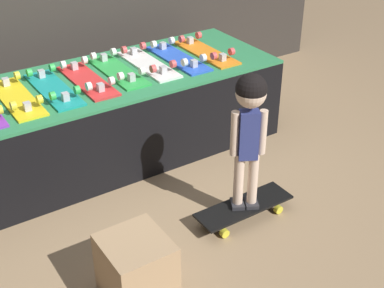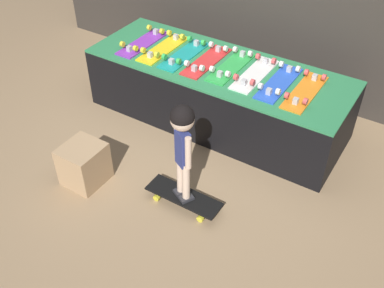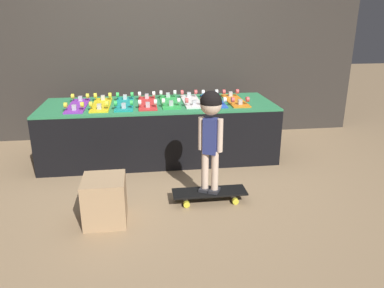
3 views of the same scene
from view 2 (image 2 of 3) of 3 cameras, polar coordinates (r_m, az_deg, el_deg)
ground_plane at (r=4.07m, az=-0.55°, el=-0.39°), size 16.00×16.00×0.00m
display_rack at (r=4.25m, az=3.22°, el=6.48°), size 2.42×0.87×0.59m
skateboard_purple_on_rack at (r=4.47m, az=-6.24°, el=12.76°), size 0.18×0.64×0.09m
skateboard_yellow_on_rack at (r=4.35m, az=-3.65°, el=12.11°), size 0.18×0.64×0.09m
skateboard_teal_on_rack at (r=4.23m, az=-0.97°, el=11.36°), size 0.18×0.64×0.09m
skateboard_red_on_rack at (r=4.13m, az=1.88°, el=10.58°), size 0.18×0.64×0.09m
skateboard_green_on_rack at (r=4.05m, az=5.02°, el=9.88°), size 0.18×0.64×0.09m
skateboard_white_on_rack at (r=3.96m, az=7.99°, el=8.88°), size 0.18×0.64×0.09m
skateboard_blue_on_rack at (r=3.88m, az=11.01°, el=7.74°), size 0.18×0.64×0.09m
skateboard_orange_on_rack at (r=3.80m, az=14.17°, el=6.56°), size 0.18×0.64×0.09m
skateboard_on_floor at (r=3.51m, az=-1.07°, el=-6.77°), size 0.61×0.19×0.09m
child at (r=3.10m, az=-1.20°, el=0.98°), size 0.19×0.17×0.84m
storage_box at (r=3.74m, az=-13.55°, el=-2.51°), size 0.31×0.33×0.35m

